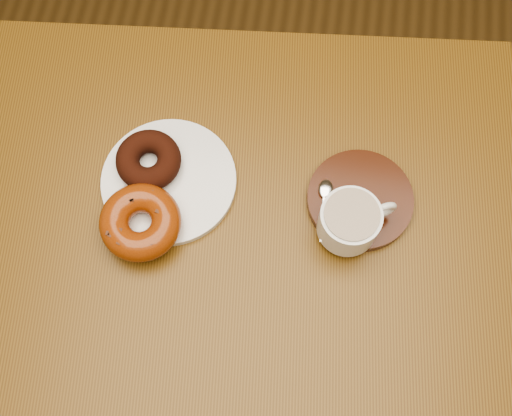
# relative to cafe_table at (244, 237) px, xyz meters

# --- Properties ---
(cafe_table) EXTENTS (0.93, 0.73, 0.81)m
(cafe_table) POSITION_rel_cafe_table_xyz_m (0.00, 0.00, 0.00)
(cafe_table) COLOR brown
(cafe_table) RESTS_ON ground
(donut_plate) EXTENTS (0.26, 0.26, 0.01)m
(donut_plate) POSITION_rel_cafe_table_xyz_m (-0.12, 0.03, 0.14)
(donut_plate) COLOR white
(donut_plate) RESTS_ON cafe_table
(donut_cinnamon) EXTENTS (0.13, 0.13, 0.04)m
(donut_cinnamon) POSITION_rel_cafe_table_xyz_m (-0.15, 0.05, 0.16)
(donut_cinnamon) COLOR black
(donut_cinnamon) RESTS_ON donut_plate
(donut_caramel) EXTENTS (0.15, 0.15, 0.04)m
(donut_caramel) POSITION_rel_cafe_table_xyz_m (-0.14, -0.05, 0.16)
(donut_caramel) COLOR #87370E
(donut_caramel) RESTS_ON donut_plate
(saucer) EXTENTS (0.18, 0.18, 0.02)m
(saucer) POSITION_rel_cafe_table_xyz_m (0.17, 0.04, 0.14)
(saucer) COLOR #351407
(saucer) RESTS_ON cafe_table
(coffee_cup) EXTENTS (0.11, 0.09, 0.06)m
(coffee_cup) POSITION_rel_cafe_table_xyz_m (0.16, -0.01, 0.18)
(coffee_cup) COLOR white
(coffee_cup) RESTS_ON saucer
(teaspoon) EXTENTS (0.02, 0.10, 0.01)m
(teaspoon) POSITION_rel_cafe_table_xyz_m (0.12, 0.04, 0.15)
(teaspoon) COLOR silver
(teaspoon) RESTS_ON saucer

